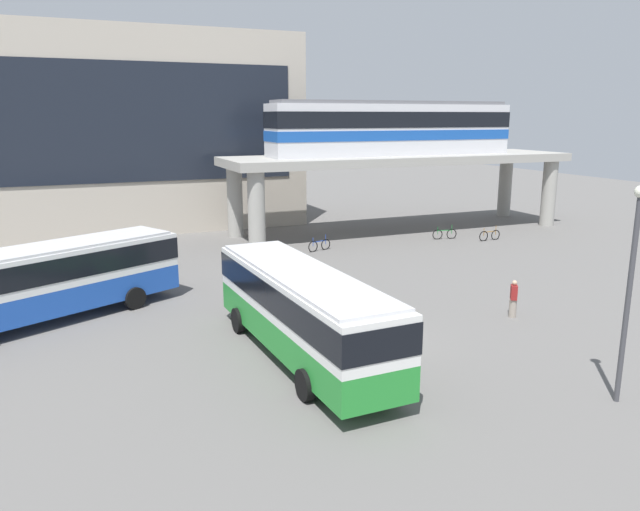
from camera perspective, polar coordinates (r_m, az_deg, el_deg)
ground_plane at (r=32.27m, az=-4.42°, el=-2.24°), size 120.00×120.00×0.00m
station_building at (r=49.60m, az=-20.12°, el=10.87°), size 29.68×10.54×14.58m
elevated_platform at (r=45.57m, az=7.58°, el=8.33°), size 26.27×6.77×5.68m
train at (r=45.05m, az=6.82°, el=11.86°), size 18.59×2.96×3.84m
bus_main at (r=21.34m, az=-1.74°, el=-4.65°), size 3.08×11.13×3.22m
bus_secondary at (r=27.68m, az=-23.97°, el=-1.66°), size 11.00×7.23×3.22m
bicycle_brown at (r=43.77m, az=15.66°, el=1.84°), size 1.79×0.13×1.04m
bicycle_green at (r=43.52m, az=11.64°, el=1.99°), size 1.76×0.42×1.04m
bicycle_blue at (r=38.89m, az=-0.06°, el=0.97°), size 1.74×0.56×1.04m
pedestrian_near_building at (r=27.33m, az=17.72°, el=-4.00°), size 0.44×0.48×1.63m
lamp_post at (r=19.75m, az=27.18°, el=-1.95°), size 0.36×0.36×6.56m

